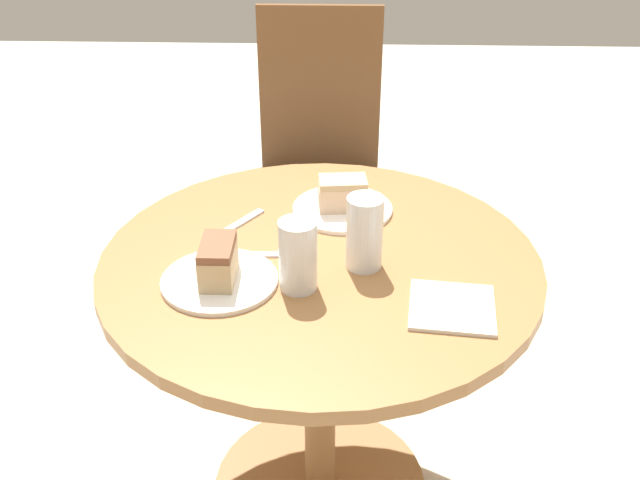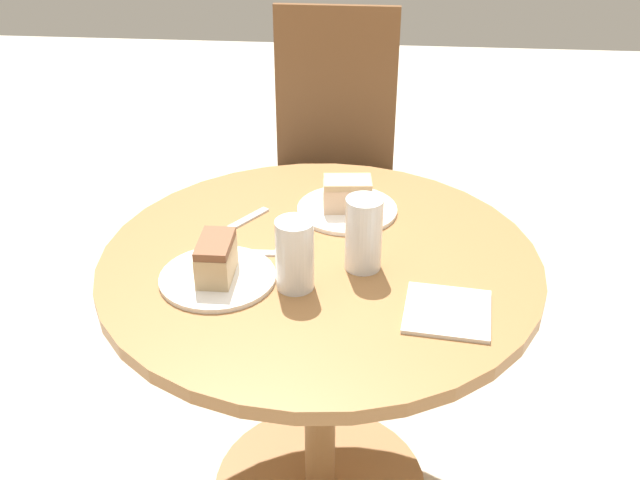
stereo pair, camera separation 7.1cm
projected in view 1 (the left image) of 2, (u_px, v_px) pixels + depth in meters
The scene contains 11 objects.
table at pixel (320, 326), 1.65m from camera, with size 0.92×0.92×0.70m.
chair at pixel (319, 173), 2.36m from camera, with size 0.40×0.43×1.00m.
plate_near at pixel (220, 281), 1.47m from camera, with size 0.23×0.23×0.01m.
plate_far at pixel (342, 209), 1.73m from camera, with size 0.23×0.23×0.01m.
cake_slice_near at pixel (218, 261), 1.45m from camera, with size 0.07×0.11×0.08m.
cake_slice_far at pixel (343, 193), 1.71m from camera, with size 0.12×0.08×0.07m.
glass_lemonade at pixel (364, 237), 1.50m from camera, with size 0.07×0.07×0.16m.
glass_water at pixel (298, 258), 1.43m from camera, with size 0.07×0.07×0.15m.
napkin_stack at pixel (452, 307), 1.40m from camera, with size 0.17×0.17×0.01m.
fork at pixel (273, 255), 1.56m from camera, with size 0.17×0.02×0.00m.
spoon at pixel (243, 221), 1.68m from camera, with size 0.09×0.12×0.00m.
Camera 1 is at (0.04, -1.32, 1.53)m, focal length 42.00 mm.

